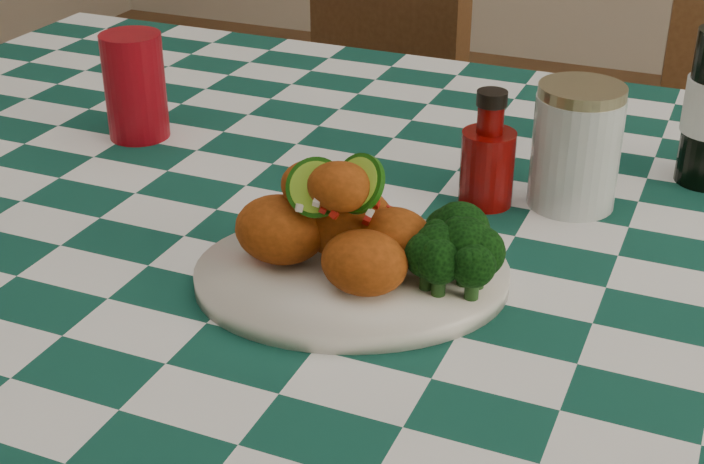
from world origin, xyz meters
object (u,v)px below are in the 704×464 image
at_px(mason_jar, 576,146).
at_px(plate, 352,276).
at_px(red_tumbler, 135,86).
at_px(fried_chicken_pile, 345,216).
at_px(wooden_chair_left, 316,186).
at_px(ketchup_bottle, 488,149).

bearing_deg(mason_jar, plate, -121.07).
bearing_deg(red_tumbler, mason_jar, 2.04).
distance_m(fried_chicken_pile, wooden_chair_left, 1.04).
bearing_deg(red_tumbler, wooden_chair_left, 94.76).
bearing_deg(red_tumbler, ketchup_bottle, -1.93).
distance_m(red_tumbler, ketchup_bottle, 0.45).
bearing_deg(plate, red_tumbler, 149.22).
relative_size(mason_jar, wooden_chair_left, 0.15).
height_order(red_tumbler, wooden_chair_left, red_tumbler).
xyz_separation_m(fried_chicken_pile, wooden_chair_left, (-0.43, 0.85, -0.42)).
bearing_deg(wooden_chair_left, fried_chicken_pile, -38.84).
height_order(fried_chicken_pile, mason_jar, mason_jar).
xyz_separation_m(fried_chicken_pile, ketchup_bottle, (0.07, 0.21, -0.01)).
distance_m(plate, red_tumbler, 0.45).
distance_m(fried_chicken_pile, red_tumbler, 0.44).
xyz_separation_m(plate, red_tumbler, (-0.38, 0.23, 0.06)).
xyz_separation_m(plate, fried_chicken_pile, (-0.01, 0.00, 0.06)).
distance_m(red_tumbler, mason_jar, 0.53).
bearing_deg(mason_jar, red_tumbler, -177.96).
distance_m(ketchup_bottle, wooden_chair_left, 0.91).
bearing_deg(wooden_chair_left, mason_jar, -21.43).
height_order(plate, wooden_chair_left, wooden_chair_left).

